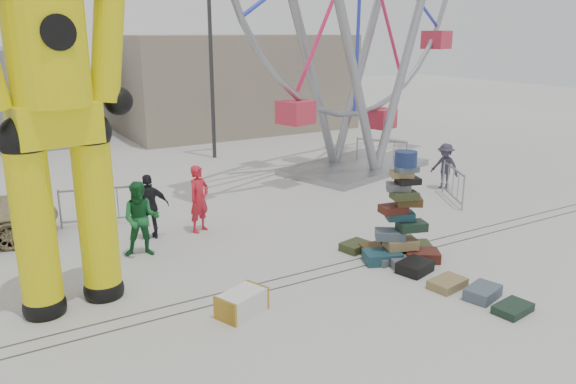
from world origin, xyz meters
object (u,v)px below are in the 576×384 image
barricade_wheel_back (381,153)px  pedestrian_grey (445,166)px  crash_test_dummy (52,93)px  steamer_trunk (242,303)px  lamp_post_right (213,49)px  lamp_post_left (18,51)px  barricade_dummy_c (99,207)px  suitcase_tower (400,229)px  pedestrian_black (150,207)px  pedestrian_green (141,219)px  pedestrian_red (199,199)px  barricade_wheel_front (453,184)px

barricade_wheel_back → pedestrian_grey: pedestrian_grey is taller
crash_test_dummy → steamer_trunk: 5.12m
lamp_post_right → lamp_post_left: 7.28m
lamp_post_right → pedestrian_grey: 10.42m
barricade_dummy_c → suitcase_tower: bearing=-32.9°
barricade_wheel_back → pedestrian_black: (-10.31, -3.21, 0.30)m
suitcase_tower → pedestrian_green: bearing=171.6°
pedestrian_green → pedestrian_grey: pedestrian_green is taller
steamer_trunk → crash_test_dummy: bearing=122.0°
pedestrian_red → steamer_trunk: bearing=-128.6°
lamp_post_left → pedestrian_grey: 16.15m
pedestrian_green → pedestrian_grey: bearing=24.9°
suitcase_tower → crash_test_dummy: (-7.05, 1.45, 3.40)m
pedestrian_red → pedestrian_black: 1.31m
pedestrian_grey → pedestrian_black: bearing=-106.2°
barricade_wheel_back → pedestrian_grey: size_ratio=1.28×
lamp_post_left → barricade_wheel_front: bearing=-47.4°
suitcase_tower → pedestrian_grey: bearing=59.7°
pedestrian_red → pedestrian_grey: 8.76m
lamp_post_left → steamer_trunk: (1.81, -15.00, -4.26)m
steamer_trunk → pedestrian_black: (-0.22, 4.85, 0.63)m
barricade_dummy_c → barricade_wheel_front: 10.64m
pedestrian_grey → lamp_post_right: bearing=-165.4°
lamp_post_right → pedestrian_green: lamp_post_right is taller
barricade_dummy_c → pedestrian_grey: 11.17m
barricade_dummy_c → lamp_post_left: bearing=108.8°
barricade_dummy_c → barricade_wheel_front: bearing=-3.6°
lamp_post_right → pedestrian_grey: bearing=-61.5°
pedestrian_green → pedestrian_red: bearing=47.7°
barricade_wheel_back → pedestrian_black: size_ratio=1.17×
lamp_post_right → pedestrian_black: lamp_post_right is taller
suitcase_tower → barricade_dummy_c: (-5.54, 5.98, -0.17)m
pedestrian_red → pedestrian_grey: (8.76, -0.28, -0.12)m
barricade_wheel_front → pedestrian_red: 8.05m
crash_test_dummy → barricade_wheel_front: crash_test_dummy is taller
lamp_post_left → barricade_wheel_back: (11.90, -6.94, -3.93)m
lamp_post_right → steamer_trunk: (-5.19, -13.00, -4.26)m
pedestrian_green → suitcase_tower: bearing=-10.9°
barricade_wheel_back → pedestrian_green: size_ratio=1.10×
crash_test_dummy → suitcase_tower: bearing=-20.7°
barricade_wheel_back → pedestrian_grey: 3.64m
crash_test_dummy → pedestrian_red: 5.62m
suitcase_tower → barricade_wheel_front: (4.59, 2.71, -0.17)m
lamp_post_right → crash_test_dummy: size_ratio=1.02×
barricade_dummy_c → barricade_wheel_back: same height
lamp_post_right → steamer_trunk: size_ratio=8.47×
suitcase_tower → pedestrian_grey: suitcase_tower is taller
lamp_post_right → pedestrian_green: bearing=-122.9°
lamp_post_right → barricade_wheel_back: bearing=-45.2°
barricade_wheel_front → pedestrian_red: (-7.91, 1.46, 0.35)m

